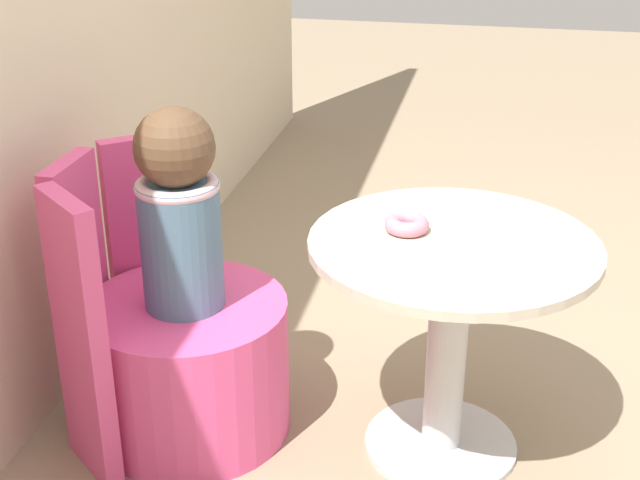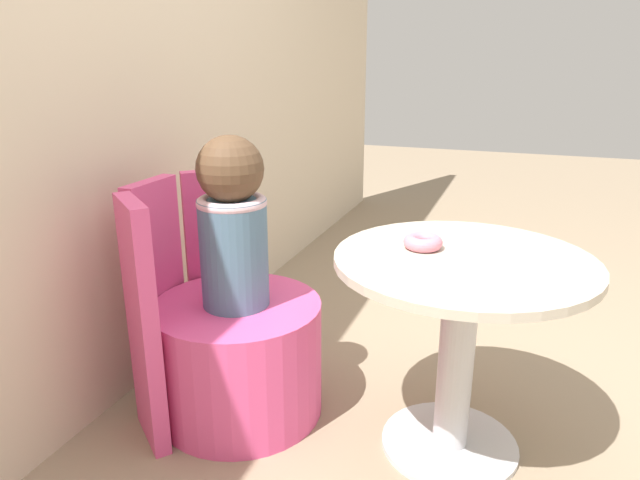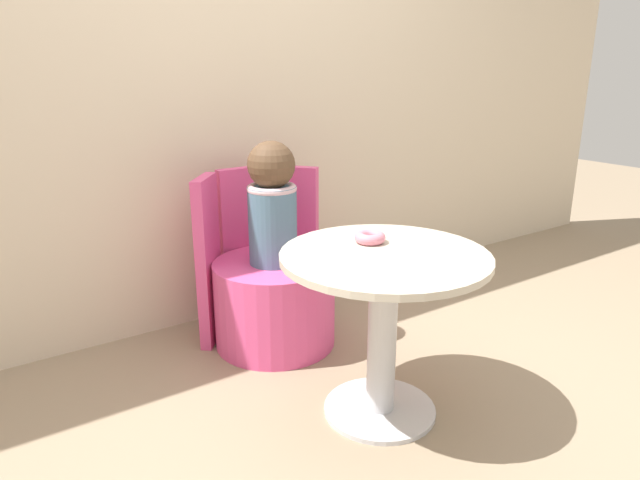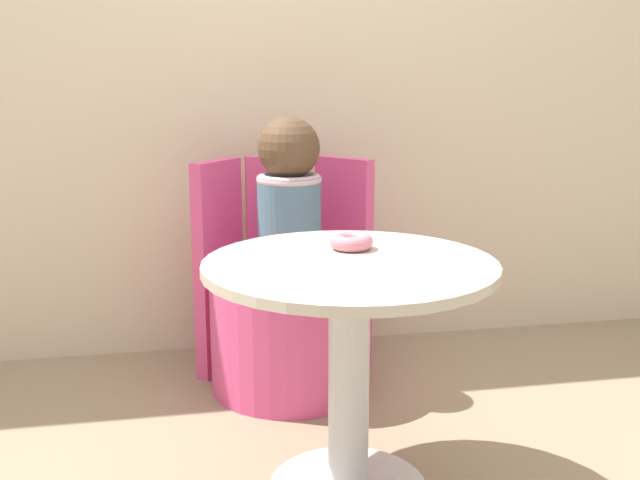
# 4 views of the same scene
# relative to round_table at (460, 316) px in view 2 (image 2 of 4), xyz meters

# --- Properties ---
(ground_plane) EXTENTS (12.00, 12.00, 0.00)m
(ground_plane) POSITION_rel_round_table_xyz_m (-0.07, 0.03, -0.44)
(ground_plane) COLOR gray
(back_wall) EXTENTS (6.00, 0.06, 2.40)m
(back_wall) POSITION_rel_round_table_xyz_m (-0.07, 1.16, 0.76)
(back_wall) COLOR beige
(back_wall) RESTS_ON ground_plane
(round_table) EXTENTS (0.73, 0.73, 0.62)m
(round_table) POSITION_rel_round_table_xyz_m (0.00, 0.00, 0.00)
(round_table) COLOR silver
(round_table) RESTS_ON ground_plane
(tub_chair) EXTENTS (0.55, 0.55, 0.39)m
(tub_chair) POSITION_rel_round_table_xyz_m (-0.05, 0.70, -0.25)
(tub_chair) COLOR #E54C8C
(tub_chair) RESTS_ON ground_plane
(booth_backrest) EXTENTS (0.65, 0.24, 0.77)m
(booth_backrest) POSITION_rel_round_table_xyz_m (-0.05, 0.93, -0.06)
(booth_backrest) COLOR #E54C8C
(booth_backrest) RESTS_ON ground_plane
(child_figure) EXTENTS (0.22, 0.22, 0.54)m
(child_figure) POSITION_rel_round_table_xyz_m (-0.05, 0.70, 0.22)
(child_figure) COLOR slate
(child_figure) RESTS_ON tub_chair
(donut) EXTENTS (0.11, 0.11, 0.04)m
(donut) POSITION_rel_round_table_xyz_m (0.03, 0.12, 0.20)
(donut) COLOR pink
(donut) RESTS_ON round_table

